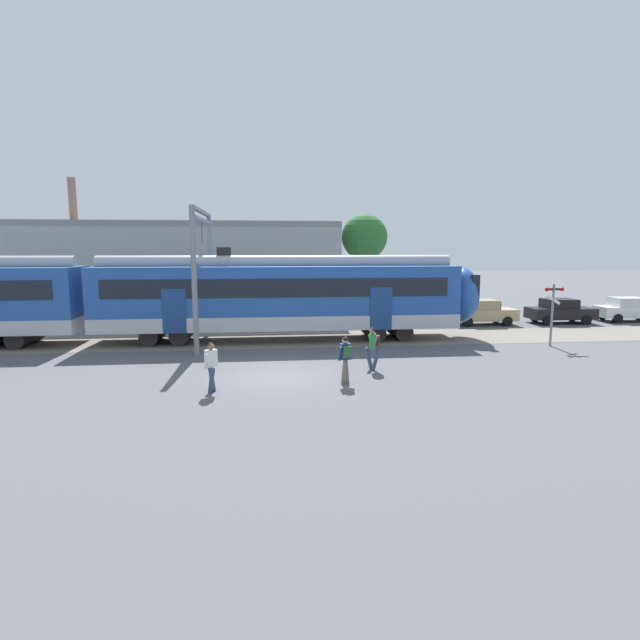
{
  "coord_description": "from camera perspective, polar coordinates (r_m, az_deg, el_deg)",
  "views": [
    {
      "loc": [
        -0.43,
        -17.98,
        4.72
      ],
      "look_at": [
        1.86,
        3.29,
        1.6
      ],
      "focal_mm": 28.0,
      "sensor_mm": 36.0,
      "label": 1
    }
  ],
  "objects": [
    {
      "name": "crossing_signal",
      "position": [
        26.3,
        25.07,
        1.59
      ],
      "size": [
        0.96,
        0.21,
        3.0
      ],
      "color": "gray",
      "rests_on": "ground"
    },
    {
      "name": "pedestrian_white",
      "position": [
        16.72,
        -12.34,
        -4.88
      ],
      "size": [
        0.47,
        0.7,
        1.67
      ],
      "color": "navy",
      "rests_on": "ground"
    },
    {
      "name": "pedestrian_navy",
      "position": [
        17.38,
        2.94,
        -4.11
      ],
      "size": [
        0.54,
        0.68,
        1.67
      ],
      "color": "#6B6051",
      "rests_on": "ground"
    },
    {
      "name": "parked_car_black",
      "position": [
        34.72,
        25.76,
        0.95
      ],
      "size": [
        4.06,
        1.87,
        1.54
      ],
      "color": "black",
      "rests_on": "ground"
    },
    {
      "name": "track_bed",
      "position": [
        27.75,
        -28.03,
        -2.47
      ],
      "size": [
        80.0,
        4.4,
        0.01
      ],
      "primitive_type": "cube",
      "color": "slate",
      "rests_on": "ground"
    },
    {
      "name": "catenary_gantry",
      "position": [
        25.5,
        -13.26,
        7.16
      ],
      "size": [
        0.24,
        6.64,
        6.53
      ],
      "color": "gray",
      "rests_on": "ground"
    },
    {
      "name": "background_building",
      "position": [
        35.23,
        -15.95,
        5.51
      ],
      "size": [
        21.66,
        5.0,
        9.2
      ],
      "color": "gray",
      "rests_on": "ground"
    },
    {
      "name": "pedestrian_green",
      "position": [
        19.39,
        6.09,
        -2.84
      ],
      "size": [
        0.6,
        0.62,
        1.67
      ],
      "color": "navy",
      "rests_on": "ground"
    },
    {
      "name": "street_tree_right",
      "position": [
        36.02,
        5.1,
        9.37
      ],
      "size": [
        3.25,
        3.25,
        7.09
      ],
      "color": "brown",
      "rests_on": "ground"
    },
    {
      "name": "parked_car_tan",
      "position": [
        32.26,
        18.03,
        0.87
      ],
      "size": [
        4.01,
        1.77,
        1.54
      ],
      "color": "tan",
      "rests_on": "ground"
    },
    {
      "name": "parked_car_white",
      "position": [
        37.75,
        31.81,
        1.05
      ],
      "size": [
        4.09,
        1.94,
        1.54
      ],
      "color": "silver",
      "rests_on": "ground"
    },
    {
      "name": "ground_plane",
      "position": [
        18.6,
        -4.64,
        -6.43
      ],
      "size": [
        160.0,
        160.0,
        0.0
      ],
      "primitive_type": "plane",
      "color": "#515156"
    }
  ]
}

